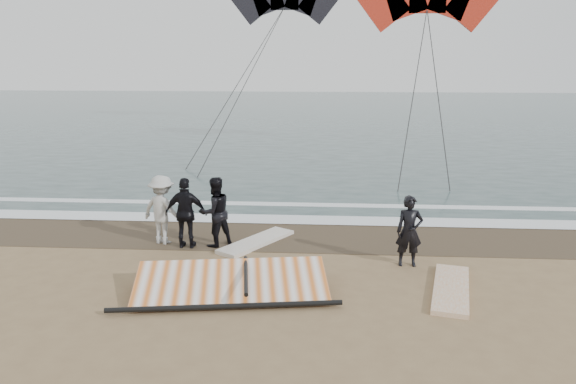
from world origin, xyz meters
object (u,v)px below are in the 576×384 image
board_cream (256,242)px  sail_rig (230,283)px  man_main (409,231)px  board_white (451,289)px

board_cream → sail_rig: 3.06m
board_cream → man_main: bearing=14.5°
sail_rig → board_cream: bearing=86.5°
board_cream → sail_rig: sail_rig is taller
board_white → man_main: bearing=129.3°
board_white → sail_rig: 4.65m
man_main → board_cream: bearing=160.6°
man_main → board_white: (0.71, -1.44, -0.79)m
board_white → board_cream: size_ratio=1.04×
man_main → board_white: size_ratio=0.66×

